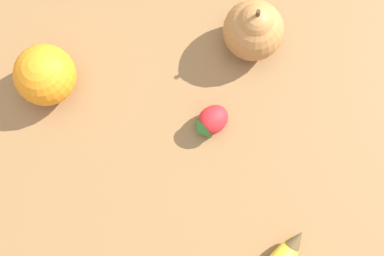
{
  "coord_description": "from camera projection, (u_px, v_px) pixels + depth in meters",
  "views": [
    {
      "loc": [
        0.08,
        -0.06,
        0.67
      ],
      "look_at": [
        -0.03,
        0.04,
        0.03
      ],
      "focal_mm": 50.0,
      "sensor_mm": 36.0,
      "label": 1
    }
  ],
  "objects": [
    {
      "name": "ground_plane",
      "position": [
        185.0,
        166.0,
        0.68
      ],
      "size": [
        3.0,
        3.0,
        0.0
      ],
      "primitive_type": "plane",
      "color": "olive"
    },
    {
      "name": "orange",
      "position": [
        45.0,
        75.0,
        0.66
      ],
      "size": [
        0.08,
        0.08,
        0.08
      ],
      "color": "orange",
      "rests_on": "ground_plane"
    },
    {
      "name": "pear",
      "position": [
        254.0,
        29.0,
        0.67
      ],
      "size": [
        0.08,
        0.08,
        0.1
      ],
      "color": "#B2753D",
      "rests_on": "ground_plane"
    },
    {
      "name": "strawberry",
      "position": [
        210.0,
        122.0,
        0.67
      ],
      "size": [
        0.04,
        0.05,
        0.03
      ],
      "rotation": [
        0.0,
        0.0,
        4.68
      ],
      "color": "red",
      "rests_on": "ground_plane"
    }
  ]
}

